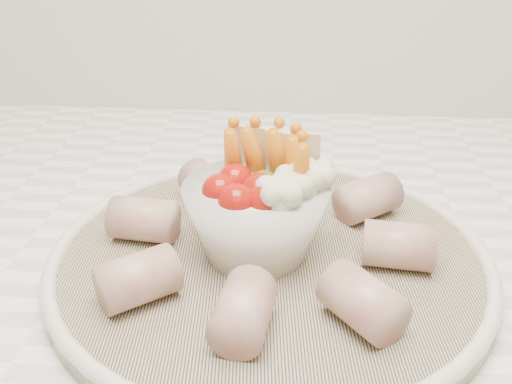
{
  "coord_description": "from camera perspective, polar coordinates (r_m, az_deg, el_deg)",
  "views": [
    {
      "loc": [
        -0.15,
        0.95,
        1.19
      ],
      "look_at": [
        -0.19,
        1.35,
        0.99
      ],
      "focal_mm": 40.0,
      "sensor_mm": 36.0,
      "label": 1
    }
  ],
  "objects": [
    {
      "name": "serving_platter",
      "position": [
        0.48,
        1.39,
        -6.38
      ],
      "size": [
        0.39,
        0.39,
        0.02
      ],
      "color": "navy",
      "rests_on": "kitchen_counter"
    },
    {
      "name": "veggie_bowl",
      "position": [
        0.45,
        0.43,
        -1.68
      ],
      "size": [
        0.12,
        0.12,
        0.1
      ],
      "color": "silver",
      "rests_on": "serving_platter"
    },
    {
      "name": "cured_meat_rolls",
      "position": [
        0.47,
        1.33,
        -4.01
      ],
      "size": [
        0.27,
        0.28,
        0.04
      ],
      "color": "#A14F4A",
      "rests_on": "serving_platter"
    }
  ]
}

